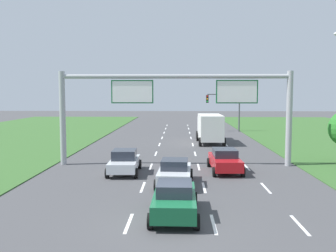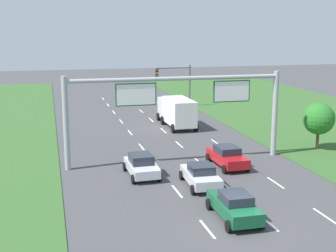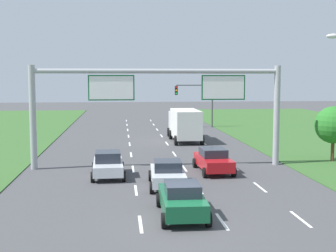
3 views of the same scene
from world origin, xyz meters
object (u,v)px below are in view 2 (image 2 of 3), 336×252
at_px(sign_gantry, 178,101).
at_px(roadside_tree_mid, 319,119).
at_px(car_far_ahead, 141,165).
at_px(traffic_light_mast, 176,78).
at_px(box_truck, 176,111).
at_px(car_mid_lane, 227,156).
at_px(car_lead_silver, 201,175).
at_px(car_near_red, 234,206).

bearing_deg(sign_gantry, roadside_tree_mid, 2.78).
height_order(car_far_ahead, traffic_light_mast, traffic_light_mast).
bearing_deg(box_truck, car_mid_lane, -91.18).
xyz_separation_m(car_far_ahead, traffic_light_mast, (10.20, 28.13, 3.08)).
xyz_separation_m(car_lead_silver, traffic_light_mast, (6.77, 31.26, 3.12)).
xyz_separation_m(box_truck, roadside_tree_mid, (9.25, -12.64, 1.05)).
relative_size(car_mid_lane, car_far_ahead, 1.07).
bearing_deg(box_truck, car_near_red, -98.49).
xyz_separation_m(car_mid_lane, traffic_light_mast, (3.37, 27.41, 3.08)).
bearing_deg(roadside_tree_mid, box_truck, 126.21).
relative_size(car_near_red, car_lead_silver, 1.02).
distance_m(car_near_red, car_far_ahead, 9.52).
bearing_deg(roadside_tree_mid, car_mid_lane, -163.60).
height_order(car_near_red, car_far_ahead, car_far_ahead).
bearing_deg(car_near_red, roadside_tree_mid, 44.85).
bearing_deg(car_far_ahead, roadside_tree_mid, 10.42).
distance_m(sign_gantry, traffic_light_mast, 26.14).
distance_m(car_far_ahead, box_truck, 17.62).
distance_m(box_truck, sign_gantry, 14.08).
relative_size(car_lead_silver, box_truck, 0.55).
distance_m(car_near_red, sign_gantry, 12.44).
bearing_deg(car_near_red, traffic_light_mast, 80.52).
xyz_separation_m(car_near_red, traffic_light_mast, (6.70, 36.99, 3.09)).
bearing_deg(box_truck, car_lead_silver, -101.01).
bearing_deg(car_lead_silver, car_far_ahead, 139.98).
bearing_deg(car_lead_silver, box_truck, 81.80).
bearing_deg(car_mid_lane, box_truck, 87.62).
bearing_deg(car_lead_silver, sign_gantry, 91.49).
bearing_deg(box_truck, roadside_tree_mid, -54.28).
bearing_deg(car_lead_silver, traffic_light_mast, 80.11).
xyz_separation_m(box_truck, traffic_light_mast, (3.19, 11.99, 2.19)).
bearing_deg(car_far_ahead, box_truck, 64.79).
bearing_deg(car_lead_silver, car_mid_lane, 50.93).
height_order(box_truck, traffic_light_mast, traffic_light_mast).
relative_size(sign_gantry, traffic_light_mast, 3.08).
distance_m(car_lead_silver, traffic_light_mast, 32.13).
xyz_separation_m(car_far_ahead, box_truck, (7.01, 16.14, 0.90)).
bearing_deg(roadside_tree_mid, car_far_ahead, -167.85).
height_order(car_far_ahead, sign_gantry, sign_gantry).
bearing_deg(car_far_ahead, car_mid_lane, 4.32).
relative_size(sign_gantry, roadside_tree_mid, 4.21).
bearing_deg(sign_gantry, box_truck, 75.25).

